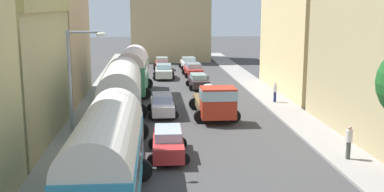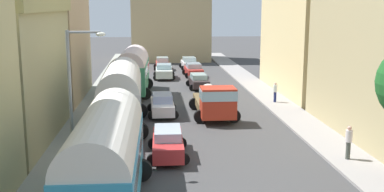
% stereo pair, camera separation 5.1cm
% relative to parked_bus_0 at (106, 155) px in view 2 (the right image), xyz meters
% --- Properties ---
extents(ground_plane, '(154.00, 154.00, 0.00)m').
position_rel_parked_bus_0_xyz_m(ground_plane, '(4.54, 22.86, -2.19)').
color(ground_plane, '#3C3B3C').
extents(sidewalk_left, '(2.50, 70.00, 0.14)m').
position_rel_parked_bus_0_xyz_m(sidewalk_left, '(-2.71, 22.86, -2.12)').
color(sidewalk_left, gray).
rests_on(sidewalk_left, ground).
extents(sidewalk_right, '(2.50, 70.00, 0.14)m').
position_rel_parked_bus_0_xyz_m(sidewalk_right, '(11.79, 22.86, -2.12)').
color(sidewalk_right, gray).
rests_on(sidewalk_right, ground).
extents(building_left_1, '(5.43, 12.19, 8.19)m').
position_rel_parked_bus_0_xyz_m(building_left_1, '(-6.42, 9.99, 1.94)').
color(building_left_1, tan).
rests_on(building_left_1, ground).
extents(building_left_2, '(4.83, 11.01, 13.08)m').
position_rel_parked_bus_0_xyz_m(building_left_2, '(-6.15, 22.16, 4.38)').
color(building_left_2, tan).
rests_on(building_left_2, ground).
extents(building_right_2, '(4.54, 13.91, 12.46)m').
position_rel_parked_bus_0_xyz_m(building_right_2, '(15.11, 23.35, 4.07)').
color(building_right_2, '#D9C085').
rests_on(building_right_2, ground).
extents(distant_church, '(10.89, 7.60, 18.96)m').
position_rel_parked_bus_0_xyz_m(distant_church, '(4.54, 49.47, 4.78)').
color(distant_church, tan).
rests_on(distant_church, ground).
extents(parked_bus_0, '(3.45, 9.16, 4.00)m').
position_rel_parked_bus_0_xyz_m(parked_bus_0, '(0.00, 0.00, 0.00)').
color(parked_bus_0, teal).
rests_on(parked_bus_0, ground).
extents(parked_bus_1, '(3.45, 8.60, 4.17)m').
position_rel_parked_bus_0_xyz_m(parked_bus_1, '(-0.18, 12.11, 0.11)').
color(parked_bus_1, silver).
rests_on(parked_bus_1, ground).
extents(parked_bus_2, '(3.55, 8.27, 4.07)m').
position_rel_parked_bus_0_xyz_m(parked_bus_2, '(0.12, 23.93, 0.04)').
color(parked_bus_2, '#3A9062').
rests_on(parked_bus_2, ground).
extents(cargo_truck_0, '(3.18, 6.93, 2.47)m').
position_rel_parked_bus_0_xyz_m(cargo_truck_0, '(6.12, 14.13, -0.94)').
color(cargo_truck_0, '#AE2D1B').
rests_on(cargo_truck_0, ground).
extents(car_0, '(2.26, 4.21, 1.39)m').
position_rel_parked_bus_0_xyz_m(car_0, '(6.19, 26.25, -1.48)').
color(car_0, '#2C2224').
rests_on(car_0, ground).
extents(car_1, '(2.40, 4.29, 1.47)m').
position_rel_parked_bus_0_xyz_m(car_1, '(6.40, 33.85, -1.44)').
color(car_1, red).
rests_on(car_1, ground).
extents(car_2, '(2.39, 4.10, 1.48)m').
position_rel_parked_bus_0_xyz_m(car_2, '(6.40, 39.87, -1.44)').
color(car_2, white).
rests_on(car_2, ground).
extents(car_3, '(2.19, 4.43, 1.51)m').
position_rel_parked_bus_0_xyz_m(car_3, '(2.55, 6.16, -1.42)').
color(car_3, '#B92C2C').
rests_on(car_3, ground).
extents(car_4, '(2.20, 4.14, 1.56)m').
position_rel_parked_bus_0_xyz_m(car_4, '(2.49, 15.51, -1.41)').
color(car_4, silver).
rests_on(car_4, ground).
extents(car_5, '(2.39, 4.26, 1.57)m').
position_rel_parked_bus_0_xyz_m(car_5, '(3.09, 32.57, -1.39)').
color(car_5, silver).
rests_on(car_5, ground).
extents(car_6, '(2.18, 3.77, 1.55)m').
position_rel_parked_bus_0_xyz_m(car_6, '(3.09, 39.46, -1.41)').
color(car_6, '#BB332F').
rests_on(car_6, ground).
extents(pedestrian_0, '(0.45, 0.45, 1.87)m').
position_rel_parked_bus_0_xyz_m(pedestrian_0, '(11.59, 4.55, -1.12)').
color(pedestrian_0, '#444A42').
rests_on(pedestrian_0, ground).
extents(pedestrian_1, '(0.42, 0.42, 1.74)m').
position_rel_parked_bus_0_xyz_m(pedestrian_1, '(11.60, 18.71, -1.20)').
color(pedestrian_1, navy).
rests_on(pedestrian_1, ground).
extents(streetlamp_near, '(1.78, 0.28, 6.71)m').
position_rel_parked_bus_0_xyz_m(streetlamp_near, '(-1.72, 4.08, 1.81)').
color(streetlamp_near, gray).
rests_on(streetlamp_near, ground).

